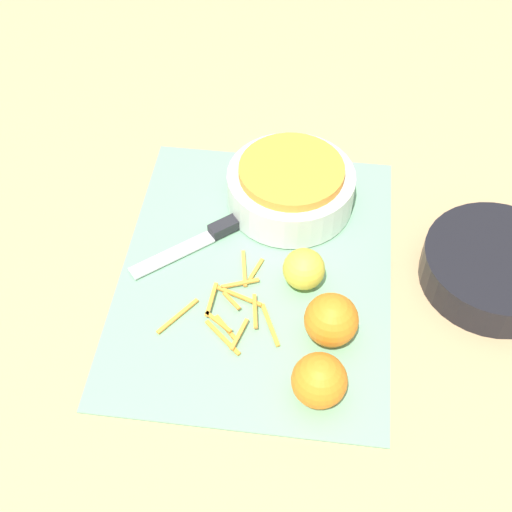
{
  "coord_description": "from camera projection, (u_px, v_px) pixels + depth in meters",
  "views": [
    {
      "loc": [
        0.61,
        0.08,
        0.76
      ],
      "look_at": [
        0.0,
        0.0,
        0.04
      ],
      "focal_mm": 50.0,
      "sensor_mm": 36.0,
      "label": 1
    }
  ],
  "objects": [
    {
      "name": "bowl_dark",
      "position": [
        495.0,
        268.0,
        0.95
      ],
      "size": [
        0.2,
        0.2,
        0.05
      ],
      "color": "black",
      "rests_on": "ground_plane"
    },
    {
      "name": "bowl_speckled",
      "position": [
        291.0,
        186.0,
        1.03
      ],
      "size": [
        0.18,
        0.18,
        0.07
      ],
      "color": "silver",
      "rests_on": "cutting_board"
    },
    {
      "name": "peel_pile",
      "position": [
        232.0,
        307.0,
        0.93
      ],
      "size": [
        0.17,
        0.16,
        0.01
      ],
      "color": "orange",
      "rests_on": "cutting_board"
    },
    {
      "name": "ground_plane",
      "position": [
        256.0,
        273.0,
        0.98
      ],
      "size": [
        4.0,
        4.0,
        0.0
      ],
      "primitive_type": "plane",
      "color": "tan"
    },
    {
      "name": "cutting_board",
      "position": [
        256.0,
        271.0,
        0.98
      ],
      "size": [
        0.48,
        0.37,
        0.01
      ],
      "color": "#75AD84",
      "rests_on": "ground_plane"
    },
    {
      "name": "orange_right",
      "position": [
        331.0,
        320.0,
        0.88
      ],
      "size": [
        0.07,
        0.07,
        0.07
      ],
      "color": "orange",
      "rests_on": "cutting_board"
    },
    {
      "name": "knife",
      "position": [
        227.0,
        226.0,
        1.02
      ],
      "size": [
        0.16,
        0.19,
        0.02
      ],
      "rotation": [
        0.0,
        0.0,
        -0.87
      ],
      "color": "#232328",
      "rests_on": "cutting_board"
    },
    {
      "name": "lemon",
      "position": [
        304.0,
        269.0,
        0.94
      ],
      "size": [
        0.06,
        0.06,
        0.06
      ],
      "color": "gold",
      "rests_on": "cutting_board"
    },
    {
      "name": "orange_left",
      "position": [
        319.0,
        381.0,
        0.83
      ],
      "size": [
        0.07,
        0.07,
        0.07
      ],
      "color": "orange",
      "rests_on": "cutting_board"
    }
  ]
}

